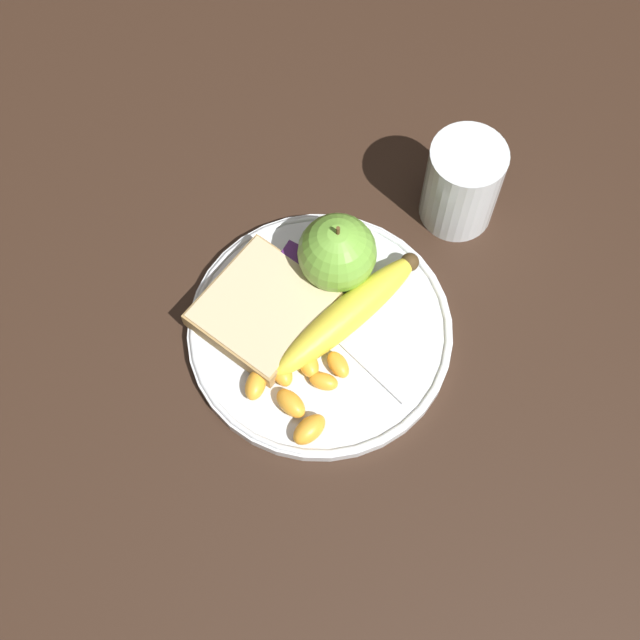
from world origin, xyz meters
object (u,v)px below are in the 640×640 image
object	(u,v)px
apple	(337,253)
jam_packet	(294,268)
bread_slice	(263,309)
plate	(320,330)
banana	(349,313)
fork	(332,329)
juice_glass	(462,185)

from	to	relation	value
apple	jam_packet	world-z (taller)	apple
bread_slice	plate	bearing A→B (deg)	103.37
banana	jam_packet	world-z (taller)	banana
apple	plate	bearing A→B (deg)	14.73
apple	bread_slice	bearing A→B (deg)	-27.22
bread_slice	fork	world-z (taller)	bread_slice
apple	banana	xyz separation A→B (m)	(0.04, 0.03, -0.02)
plate	juice_glass	bearing A→B (deg)	164.22
juice_glass	fork	size ratio (longest dim) A/B	0.62
apple	bread_slice	xyz separation A→B (m)	(0.07, -0.04, -0.03)
banana	bread_slice	size ratio (longest dim) A/B	1.43
juice_glass	fork	xyz separation A→B (m)	(0.18, -0.04, -0.03)
banana	fork	size ratio (longest dim) A/B	1.09
plate	bread_slice	bearing A→B (deg)	-76.63
juice_glass	apple	world-z (taller)	juice_glass
juice_glass	apple	xyz separation A→B (m)	(0.13, -0.07, 0.00)
apple	fork	bearing A→B (deg)	25.49
jam_packet	bread_slice	bearing A→B (deg)	-3.32
banana	jam_packet	size ratio (longest dim) A/B	4.53
plate	banana	distance (m)	0.03
juice_glass	jam_packet	size ratio (longest dim) A/B	2.55
juice_glass	apple	size ratio (longest dim) A/B	1.19
plate	banana	bearing A→B (deg)	137.55
banana	bread_slice	xyz separation A→B (m)	(0.03, -0.07, -0.01)
juice_glass	apple	distance (m)	0.14
banana	jam_packet	xyz separation A→B (m)	(-0.02, -0.07, -0.01)
fork	jam_packet	size ratio (longest dim) A/B	4.14
plate	bread_slice	size ratio (longest dim) A/B	2.02
apple	fork	xyz separation A→B (m)	(0.06, 0.03, -0.04)
apple	banana	size ratio (longest dim) A/B	0.47
apple	juice_glass	bearing A→B (deg)	151.31
apple	jam_packet	distance (m)	0.05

